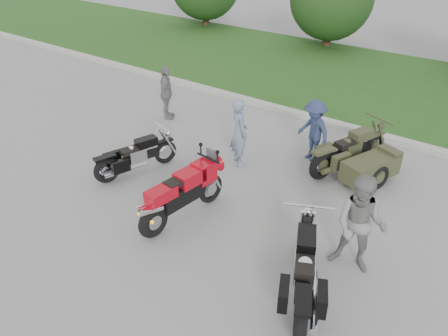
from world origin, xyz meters
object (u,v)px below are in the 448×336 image
Objects in this scene: cruiser_left at (133,158)px; person_back at (166,93)px; person_stripe at (239,132)px; person_denim at (314,131)px; sportbike_red at (181,193)px; cruiser_right at (304,274)px; person_grey at (360,225)px; cruiser_sidecar at (360,161)px.

cruiser_left is 3.30m from person_back.
cruiser_left is 1.22× the size of person_stripe.
person_stripe is 1.08× the size of person_denim.
person_denim is at bearing 63.29° from cruiser_left.
sportbike_red is at bearing -167.37° from person_back.
cruiser_right is at bearing 5.41° from cruiser_left.
person_stripe is at bearing 65.03° from cruiser_left.
sportbike_red is 3.97m from person_denim.
person_denim is (-1.98, 4.28, 0.30)m from cruiser_right.
cruiser_right is at bearing -117.42° from person_grey.
cruiser_right is at bearing -154.32° from person_back.
person_grey reaches higher than person_denim.
person_back reaches higher than person_denim.
sportbike_red is at bearing -100.74° from cruiser_sidecar.
person_back is at bearing 136.47° from cruiser_left.
cruiser_right is 1.45× the size of person_back.
person_stripe is (-3.34, 3.00, 0.37)m from cruiser_right.
person_stripe is 3.46m from person_back.
sportbike_red is 1.31× the size of person_stripe.
cruiser_sidecar is at bearing -123.03° from person_stripe.
person_stripe is 1.87m from person_denim.
person_stripe is (-2.68, -1.11, 0.41)m from cruiser_sidecar.
cruiser_sidecar is at bearing 64.45° from sportbike_red.
sportbike_red is 0.95× the size of cruiser_sidecar.
person_stripe reaches higher than person_denim.
person_denim is at bearing 82.07° from sportbike_red.
cruiser_sidecar reaches higher than cruiser_left.
person_grey is at bearing -28.92° from person_denim.
person_grey reaches higher than person_stripe.
cruiser_left is at bearing -110.98° from person_denim.
person_stripe reaches higher than cruiser_right.
person_grey is at bearing -145.15° from person_back.
person_denim is at bearing -165.59° from cruiser_sidecar.
cruiser_left is 1.13× the size of person_grey.
cruiser_right is 1.31m from person_grey.
person_grey reaches higher than cruiser_sidecar.
cruiser_left is 1.31× the size of person_back.
cruiser_left is (-2.11, 0.68, -0.20)m from sportbike_red.
cruiser_right is 1.46× the size of person_denim.
cruiser_left is 5.34m from cruiser_sidecar.
person_back is (-4.68, -0.28, 0.01)m from person_denim.
person_denim is 0.99× the size of person_back.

